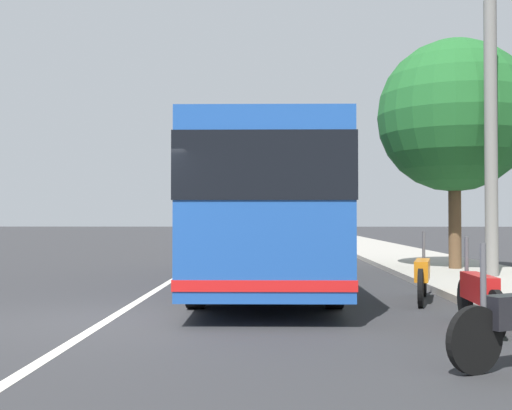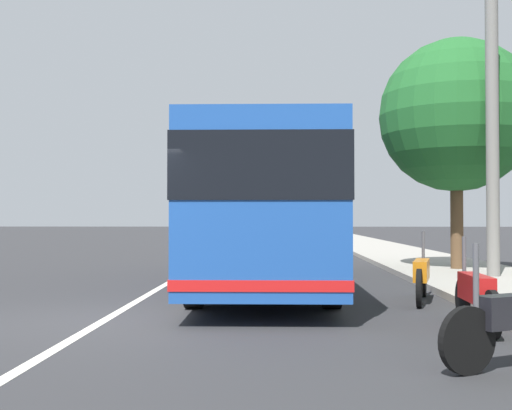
# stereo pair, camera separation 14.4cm
# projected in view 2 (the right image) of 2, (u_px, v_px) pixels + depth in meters

# --- Properties ---
(ground_plane) EXTENTS (220.00, 220.00, 0.00)m
(ground_plane) POSITION_uv_depth(u_px,v_px,m) (105.00, 320.00, 9.51)
(ground_plane) COLOR #2D2D30
(sidewalk_curb) EXTENTS (110.00, 3.60, 0.14)m
(sidewalk_curb) POSITION_uv_depth(u_px,v_px,m) (441.00, 267.00, 19.24)
(sidewalk_curb) COLOR #9E998E
(sidewalk_curb) RESTS_ON ground
(lane_divider_line) EXTENTS (110.00, 0.16, 0.01)m
(lane_divider_line) POSITION_uv_depth(u_px,v_px,m) (194.00, 268.00, 19.50)
(lane_divider_line) COLOR silver
(lane_divider_line) RESTS_ON ground
(coach_bus) EXTENTS (11.76, 2.73, 3.12)m
(coach_bus) POSITION_uv_depth(u_px,v_px,m) (265.00, 206.00, 14.58)
(coach_bus) COLOR #1E4C9E
(coach_bus) RESTS_ON ground
(motorcycle_by_tree) EXTENTS (2.14, 0.29, 1.26)m
(motorcycle_by_tree) POSITION_uv_depth(u_px,v_px,m) (476.00, 294.00, 8.79)
(motorcycle_by_tree) COLOR black
(motorcycle_by_tree) RESTS_ON ground
(motorcycle_mid_row) EXTENTS (2.21, 0.69, 1.29)m
(motorcycle_mid_row) POSITION_uv_depth(u_px,v_px,m) (422.00, 275.00, 11.62)
(motorcycle_mid_row) COLOR black
(motorcycle_mid_row) RESTS_ON ground
(car_oncoming) EXTENTS (4.06, 1.98, 1.49)m
(car_oncoming) POSITION_uv_depth(u_px,v_px,m) (264.00, 235.00, 30.93)
(car_oncoming) COLOR red
(car_oncoming) RESTS_ON ground
(car_ahead_same_lane) EXTENTS (4.65, 1.90, 1.49)m
(car_ahead_same_lane) POSITION_uv_depth(u_px,v_px,m) (224.00, 228.00, 54.70)
(car_ahead_same_lane) COLOR silver
(car_ahead_same_lane) RESTS_ON ground
(roadside_tree_mid_block) EXTENTS (4.27, 4.27, 6.55)m
(roadside_tree_mid_block) POSITION_uv_depth(u_px,v_px,m) (456.00, 116.00, 17.67)
(roadside_tree_mid_block) COLOR brown
(roadside_tree_mid_block) RESTS_ON ground
(utility_pole) EXTENTS (0.31, 0.31, 6.87)m
(utility_pole) POSITION_uv_depth(u_px,v_px,m) (492.00, 140.00, 15.34)
(utility_pole) COLOR slate
(utility_pole) RESTS_ON ground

